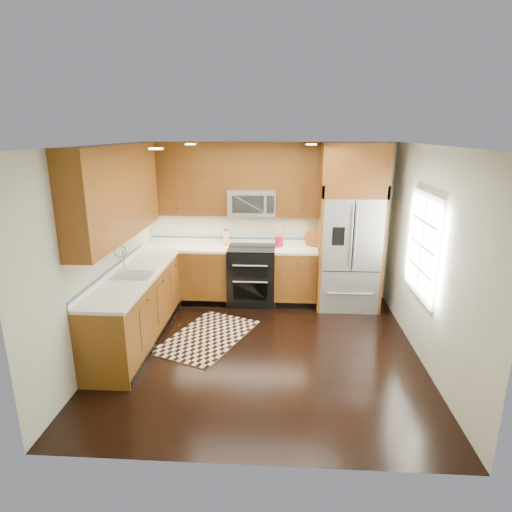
# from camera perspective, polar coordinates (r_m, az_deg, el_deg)

# --- Properties ---
(ground) EXTENTS (4.00, 4.00, 0.00)m
(ground) POSITION_cam_1_polar(r_m,az_deg,el_deg) (5.72, 0.76, -12.51)
(ground) COLOR black
(ground) RESTS_ON ground
(wall_back) EXTENTS (4.00, 0.02, 2.60)m
(wall_back) POSITION_cam_1_polar(r_m,az_deg,el_deg) (7.16, 1.59, 4.55)
(wall_back) COLOR beige
(wall_back) RESTS_ON ground
(wall_left) EXTENTS (0.02, 4.00, 2.60)m
(wall_left) POSITION_cam_1_polar(r_m,az_deg,el_deg) (5.67, -19.81, 0.45)
(wall_left) COLOR beige
(wall_left) RESTS_ON ground
(wall_right) EXTENTS (0.02, 4.00, 2.60)m
(wall_right) POSITION_cam_1_polar(r_m,az_deg,el_deg) (5.50, 22.11, -0.26)
(wall_right) COLOR beige
(wall_right) RESTS_ON ground
(window) EXTENTS (0.04, 1.10, 1.30)m
(window) POSITION_cam_1_polar(r_m,az_deg,el_deg) (5.65, 21.38, 1.29)
(window) COLOR white
(window) RESTS_ON ground
(base_cabinets) EXTENTS (2.85, 3.00, 0.90)m
(base_cabinets) POSITION_cam_1_polar(r_m,az_deg,el_deg) (6.50, -9.76, -4.71)
(base_cabinets) COLOR brown
(base_cabinets) RESTS_ON ground
(countertop) EXTENTS (2.86, 3.01, 0.04)m
(countertop) POSITION_cam_1_polar(r_m,az_deg,el_deg) (6.43, -8.50, -0.47)
(countertop) COLOR silver
(countertop) RESTS_ON base_cabinets
(upper_cabinets) EXTENTS (2.85, 3.00, 1.15)m
(upper_cabinets) POSITION_cam_1_polar(r_m,az_deg,el_deg) (6.29, -9.34, 9.42)
(upper_cabinets) COLOR brown
(upper_cabinets) RESTS_ON ground
(range) EXTENTS (0.76, 0.67, 0.95)m
(range) POSITION_cam_1_polar(r_m,az_deg,el_deg) (7.07, -0.58, -2.58)
(range) COLOR black
(range) RESTS_ON ground
(microwave) EXTENTS (0.76, 0.40, 0.42)m
(microwave) POSITION_cam_1_polar(r_m,az_deg,el_deg) (6.91, -0.53, 7.16)
(microwave) COLOR #B2B2B7
(microwave) RESTS_ON ground
(refrigerator) EXTENTS (0.98, 0.75, 2.60)m
(refrigerator) POSITION_cam_1_polar(r_m,az_deg,el_deg) (6.87, 12.40, 3.71)
(refrigerator) COLOR #B2B2B7
(refrigerator) RESTS_ON ground
(sink_faucet) EXTENTS (0.54, 0.44, 0.37)m
(sink_faucet) POSITION_cam_1_polar(r_m,az_deg,el_deg) (5.86, -16.29, -1.87)
(sink_faucet) COLOR #B2B2B7
(sink_faucet) RESTS_ON countertop
(rug) EXTENTS (1.40, 1.73, 0.01)m
(rug) POSITION_cam_1_polar(r_m,az_deg,el_deg) (6.10, -6.46, -10.61)
(rug) COLOR black
(rug) RESTS_ON ground
(knife_block) EXTENTS (0.12, 0.15, 0.27)m
(knife_block) POSITION_cam_1_polar(r_m,az_deg,el_deg) (7.14, -4.01, 2.43)
(knife_block) COLOR tan
(knife_block) RESTS_ON countertop
(utensil_crock) EXTENTS (0.17, 0.17, 0.38)m
(utensil_crock) POSITION_cam_1_polar(r_m,az_deg,el_deg) (6.97, 3.07, 2.28)
(utensil_crock) COLOR #B5162D
(utensil_crock) RESTS_ON countertop
(cutting_board) EXTENTS (0.39, 0.39, 0.02)m
(cutting_board) POSITION_cam_1_polar(r_m,az_deg,el_deg) (7.08, 7.60, 1.37)
(cutting_board) COLOR brown
(cutting_board) RESTS_ON countertop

